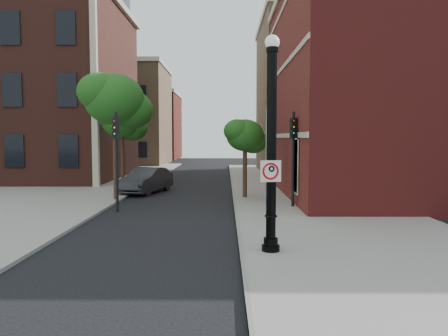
{
  "coord_description": "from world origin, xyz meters",
  "views": [
    {
      "loc": [
        1.6,
        -11.84,
        3.39
      ],
      "look_at": [
        1.55,
        2.0,
        2.42
      ],
      "focal_mm": 35.0,
      "sensor_mm": 36.0,
      "label": 1
    }
  ],
  "objects_px": {
    "parked_car": "(146,180)",
    "traffic_signal_left": "(116,145)",
    "lamppost": "(271,155)",
    "traffic_signal_right": "(293,144)",
    "no_parking_sign": "(271,171)"
  },
  "relations": [
    {
      "from": "traffic_signal_left",
      "to": "no_parking_sign",
      "type": "bearing_deg",
      "value": -69.06
    },
    {
      "from": "parked_car",
      "to": "traffic_signal_right",
      "type": "height_order",
      "value": "traffic_signal_right"
    },
    {
      "from": "no_parking_sign",
      "to": "traffic_signal_right",
      "type": "relative_size",
      "value": 0.13
    },
    {
      "from": "parked_car",
      "to": "traffic_signal_right",
      "type": "distance_m",
      "value": 10.28
    },
    {
      "from": "no_parking_sign",
      "to": "traffic_signal_right",
      "type": "height_order",
      "value": "traffic_signal_right"
    },
    {
      "from": "lamppost",
      "to": "parked_car",
      "type": "distance_m",
      "value": 15.56
    },
    {
      "from": "parked_car",
      "to": "lamppost",
      "type": "bearing_deg",
      "value": -50.82
    },
    {
      "from": "lamppost",
      "to": "traffic_signal_right",
      "type": "distance_m",
      "value": 8.38
    },
    {
      "from": "parked_car",
      "to": "traffic_signal_right",
      "type": "bearing_deg",
      "value": -20.92
    },
    {
      "from": "no_parking_sign",
      "to": "parked_car",
      "type": "relative_size",
      "value": 0.13
    },
    {
      "from": "no_parking_sign",
      "to": "traffic_signal_left",
      "type": "distance_m",
      "value": 9.68
    },
    {
      "from": "parked_car",
      "to": "traffic_signal_left",
      "type": "height_order",
      "value": "traffic_signal_left"
    },
    {
      "from": "no_parking_sign",
      "to": "traffic_signal_right",
      "type": "bearing_deg",
      "value": 65.35
    },
    {
      "from": "lamppost",
      "to": "no_parking_sign",
      "type": "relative_size",
      "value": 10.28
    },
    {
      "from": "lamppost",
      "to": "parked_car",
      "type": "relative_size",
      "value": 1.34
    }
  ]
}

